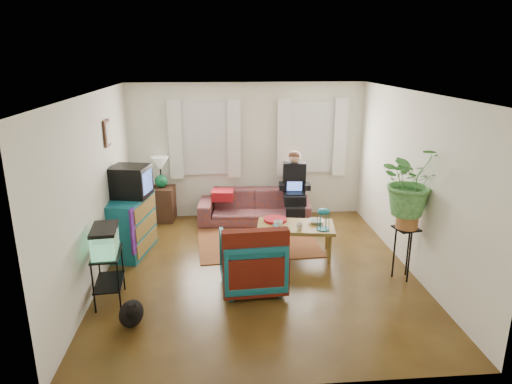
{
  "coord_description": "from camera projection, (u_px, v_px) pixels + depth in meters",
  "views": [
    {
      "loc": [
        -0.55,
        -6.16,
        3.09
      ],
      "look_at": [
        0.0,
        0.4,
        1.1
      ],
      "focal_mm": 32.0,
      "sensor_mm": 36.0,
      "label": 1
    }
  ],
  "objects": [
    {
      "name": "crt_tv",
      "position": [
        130.0,
        181.0,
        7.2
      ],
      "size": [
        0.66,
        0.62,
        0.49
      ],
      "primitive_type": "cube",
      "rotation": [
        0.0,
        0.0,
        -0.2
      ],
      "color": "black",
      "rests_on": "dresser"
    },
    {
      "name": "curtains_right",
      "position": [
        312.0,
        138.0,
        8.75
      ],
      "size": [
        1.36,
        0.06,
        1.5
      ],
      "primitive_type": "cube",
      "color": "white",
      "rests_on": "wall_back"
    },
    {
      "name": "cup_a",
      "position": [
        278.0,
        224.0,
        7.12
      ],
      "size": [
        0.15,
        0.15,
        0.11
      ],
      "primitive_type": "imported",
      "rotation": [
        0.0,
        0.0,
        -0.15
      ],
      "color": "white",
      "rests_on": "coffee_table"
    },
    {
      "name": "curtains_left",
      "position": [
        205.0,
        140.0,
        8.59
      ],
      "size": [
        1.36,
        0.06,
        1.5
      ],
      "primitive_type": "cube",
      "color": "white",
      "rests_on": "wall_back"
    },
    {
      "name": "ceiling",
      "position": [
        259.0,
        93.0,
        6.06
      ],
      "size": [
        4.5,
        5.0,
        0.01
      ],
      "primitive_type": "cube",
      "color": "white",
      "rests_on": "wall_back"
    },
    {
      "name": "snack_tray",
      "position": [
        275.0,
        220.0,
        7.39
      ],
      "size": [
        0.42,
        0.42,
        0.04
      ],
      "primitive_type": "cylinder",
      "rotation": [
        0.0,
        0.0,
        -0.15
      ],
      "color": "#B21414",
      "rests_on": "coffee_table"
    },
    {
      "name": "floor",
      "position": [
        258.0,
        270.0,
        6.81
      ],
      "size": [
        4.5,
        5.0,
        0.01
      ],
      "primitive_type": "cube",
      "color": "#4F2B14",
      "rests_on": "ground"
    },
    {
      "name": "aquarium_stand",
      "position": [
        109.0,
        277.0,
        5.87
      ],
      "size": [
        0.4,
        0.64,
        0.68
      ],
      "primitive_type": "cube",
      "rotation": [
        0.0,
        0.0,
        0.1
      ],
      "color": "black",
      "rests_on": "floor"
    },
    {
      "name": "window_left",
      "position": [
        205.0,
        139.0,
        8.67
      ],
      "size": [
        1.08,
        0.04,
        1.38
      ],
      "primitive_type": "cube",
      "color": "white",
      "rests_on": "wall_back"
    },
    {
      "name": "coffee_table",
      "position": [
        295.0,
        240.0,
        7.29
      ],
      "size": [
        1.29,
        0.83,
        0.5
      ],
      "primitive_type": "cube",
      "rotation": [
        0.0,
        0.0,
        -0.15
      ],
      "color": "brown",
      "rests_on": "floor"
    },
    {
      "name": "serape_throw",
      "position": [
        256.0,
        256.0,
        5.84
      ],
      "size": [
        0.87,
        0.26,
        0.71
      ],
      "primitive_type": "cube",
      "rotation": [
        0.0,
        0.0,
        0.07
      ],
      "color": "#9E0A0A",
      "rests_on": "armchair"
    },
    {
      "name": "seated_person",
      "position": [
        294.0,
        191.0,
        8.59
      ],
      "size": [
        0.58,
        0.69,
        1.25
      ],
      "primitive_type": null,
      "rotation": [
        0.0,
        0.0,
        -0.09
      ],
      "color": "black",
      "rests_on": "sofa"
    },
    {
      "name": "birdcage",
      "position": [
        323.0,
        219.0,
        6.99
      ],
      "size": [
        0.22,
        0.22,
        0.35
      ],
      "primitive_type": null,
      "rotation": [
        0.0,
        0.0,
        -0.15
      ],
      "color": "#115B6B",
      "rests_on": "coffee_table"
    },
    {
      "name": "window_right",
      "position": [
        311.0,
        137.0,
        8.83
      ],
      "size": [
        1.08,
        0.04,
        1.38
      ],
      "primitive_type": "cube",
      "color": "white",
      "rests_on": "wall_back"
    },
    {
      "name": "wall_left",
      "position": [
        95.0,
        190.0,
        6.26
      ],
      "size": [
        0.01,
        5.0,
        2.6
      ],
      "primitive_type": "cube",
      "color": "silver",
      "rests_on": "floor"
    },
    {
      "name": "bowl",
      "position": [
        316.0,
        221.0,
        7.29
      ],
      "size": [
        0.27,
        0.27,
        0.06
      ],
      "primitive_type": "imported",
      "rotation": [
        0.0,
        0.0,
        -0.15
      ],
      "color": "white",
      "rests_on": "coffee_table"
    },
    {
      "name": "table_lamp",
      "position": [
        161.0,
        173.0,
        8.61
      ],
      "size": [
        0.37,
        0.37,
        0.6
      ],
      "primitive_type": null,
      "rotation": [
        0.0,
        0.0,
        -0.1
      ],
      "color": "white",
      "rests_on": "side_table"
    },
    {
      "name": "cup_b",
      "position": [
        299.0,
        227.0,
        7.01
      ],
      "size": [
        0.12,
        0.12,
        0.1
      ],
      "primitive_type": "imported",
      "rotation": [
        0.0,
        0.0,
        -0.15
      ],
      "color": "beige",
      "rests_on": "coffee_table"
    },
    {
      "name": "picture_frame",
      "position": [
        108.0,
        133.0,
        6.88
      ],
      "size": [
        0.04,
        0.32,
        0.4
      ],
      "primitive_type": "cube",
      "color": "#3D2616",
      "rests_on": "wall_left"
    },
    {
      "name": "sofa",
      "position": [
        254.0,
        202.0,
        8.66
      ],
      "size": [
        2.15,
        1.01,
        0.82
      ],
      "primitive_type": "imported",
      "rotation": [
        0.0,
        0.0,
        -0.09
      ],
      "color": "brown",
      "rests_on": "floor"
    },
    {
      "name": "wall_back",
      "position": [
        247.0,
        151.0,
        8.82
      ],
      "size": [
        4.5,
        0.01,
        2.6
      ],
      "primitive_type": "cube",
      "color": "silver",
      "rests_on": "floor"
    },
    {
      "name": "black_cat",
      "position": [
        131.0,
        311.0,
        5.38
      ],
      "size": [
        0.39,
        0.49,
        0.37
      ],
      "primitive_type": "ellipsoid",
      "rotation": [
        0.0,
        0.0,
        0.27
      ],
      "color": "black",
      "rests_on": "floor"
    },
    {
      "name": "plant_stand",
      "position": [
        404.0,
        253.0,
        6.47
      ],
      "size": [
        0.39,
        0.39,
        0.77
      ],
      "primitive_type": "cube",
      "rotation": [
        0.0,
        0.0,
        0.22
      ],
      "color": "black",
      "rests_on": "floor"
    },
    {
      "name": "potted_plant",
      "position": [
        410.0,
        191.0,
        6.2
      ],
      "size": [
        1.03,
        0.94,
        0.98
      ],
      "primitive_type": "imported",
      "rotation": [
        0.0,
        0.0,
        0.22
      ],
      "color": "#599947",
      "rests_on": "plant_stand"
    },
    {
      "name": "aquarium",
      "position": [
        105.0,
        240.0,
        5.72
      ],
      "size": [
        0.36,
        0.58,
        0.36
      ],
      "primitive_type": "cube",
      "rotation": [
        0.0,
        0.0,
        0.1
      ],
      "color": "#7FD899",
      "rests_on": "aquarium_stand"
    },
    {
      "name": "area_rug",
      "position": [
        257.0,
        241.0,
        7.84
      ],
      "size": [
        2.1,
        1.73,
        0.01
      ],
      "primitive_type": "cube",
      "rotation": [
        0.0,
        0.0,
        0.07
      ],
      "color": "brown",
      "rests_on": "floor"
    },
    {
      "name": "wall_front",
      "position": [
        283.0,
        264.0,
        4.05
      ],
      "size": [
        4.5,
        0.01,
        2.6
      ],
      "primitive_type": "cube",
      "color": "silver",
      "rests_on": "floor"
    },
    {
      "name": "wall_right",
      "position": [
        412.0,
        183.0,
        6.62
      ],
      "size": [
        0.01,
        5.0,
        2.6
      ],
      "primitive_type": "cube",
      "color": "silver",
      "rests_on": "floor"
    },
    {
      "name": "side_table",
      "position": [
        163.0,
        204.0,
        8.79
      ],
      "size": [
        0.5,
        0.5,
        0.66
      ],
      "primitive_type": "cube",
      "rotation": [
        0.0,
        0.0,
        -0.1
      ],
      "color": "#3B1F16",
      "rests_on": "floor"
    },
    {
      "name": "dresser",
      "position": [
        130.0,
        225.0,
        7.31
      ],
      "size": [
        0.71,
        1.11,
        0.92
      ],
      "primitive_type": "cube",
      "rotation": [
        0.0,
        0.0,
        -0.2
      ],
      "color": "#11556B",
      "rests_on": "floor"
    },
    {
      "name": "armchair",
      "position": [
        252.0,
        258.0,
        6.21
      ],
      "size": [
        0.89,
        0.84,
        0.86
      ],
      "primitive_type": "imported",
      "rotation": [
        0.0,
        0.0,
        3.21
      ],
      "color": "#115667",
      "rests_on": "floor"
    }
  ]
}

